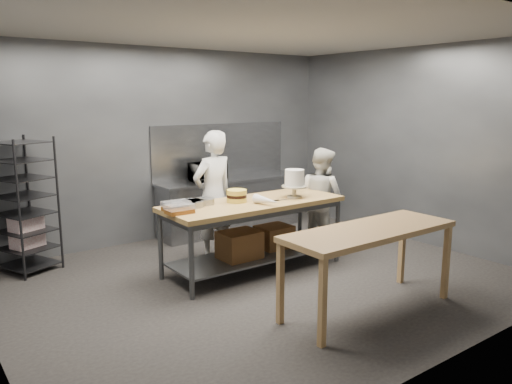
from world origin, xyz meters
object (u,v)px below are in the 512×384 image
near_counter (370,236)px  layer_cake (237,196)px  work_table (254,227)px  frosted_cake_stand (294,180)px  chef_right (321,199)px  chef_behind (213,196)px  microwave (208,172)px  speed_rack (25,206)px

near_counter → layer_cake: size_ratio=7.81×
work_table → layer_cake: layer_cake is taller
work_table → frosted_cake_stand: frosted_cake_stand is taller
chef_right → frosted_cake_stand: bearing=107.7°
frosted_cake_stand → chef_behind: bearing=132.7°
work_table → chef_right: chef_right is taller
work_table → microwave: size_ratio=4.43×
chef_right → frosted_cake_stand: 0.95m
speed_rack → chef_right: bearing=-22.2°
chef_right → microwave: 1.92m
work_table → near_counter: (0.21, -1.75, 0.24)m
work_table → speed_rack: 2.97m
layer_cake → chef_behind: bearing=87.6°
speed_rack → chef_right: speed_rack is taller
frosted_cake_stand → work_table: bearing=168.2°
frosted_cake_stand → speed_rack: bearing=148.1°
speed_rack → near_counter: bearing=-53.2°
near_counter → chef_right: 2.27m
speed_rack → chef_right: size_ratio=1.16×
chef_right → near_counter: bearing=145.6°
speed_rack → layer_cake: (2.18, -1.65, 0.14)m
near_counter → speed_rack: 4.35m
layer_cake → work_table: bearing=-22.0°
near_counter → microwave: size_ratio=3.69×
near_counter → chef_behind: size_ratio=1.11×
work_table → chef_right: size_ratio=1.59×
near_counter → chef_right: bearing=59.0°
near_counter → frosted_cake_stand: size_ratio=5.31×
chef_behind → frosted_cake_stand: size_ratio=4.78×
chef_right → microwave: chef_right is taller
work_table → chef_behind: (-0.19, 0.71, 0.33)m
work_table → chef_behind: size_ratio=1.33×
near_counter → layer_cake: bearing=103.0°
speed_rack → layer_cake: size_ratio=6.83×
chef_right → layer_cake: size_ratio=5.91×
near_counter → microwave: (0.18, 3.56, 0.24)m
work_table → layer_cake: size_ratio=9.37×
frosted_cake_stand → layer_cake: size_ratio=1.47×
work_table → microwave: microwave is taller
chef_behind → layer_cake: 0.63m
layer_cake → near_counter: bearing=-77.0°
speed_rack → chef_right: (3.78, -1.54, -0.10)m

